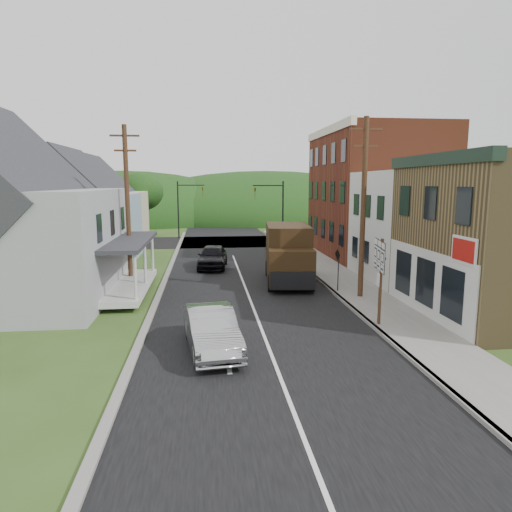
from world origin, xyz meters
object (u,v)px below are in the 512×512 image
object	(u,v)px
silver_sedan	(211,330)
route_sign_cluster	(380,269)
warning_sign	(338,264)
dark_sedan	(213,257)
delivery_van	(288,254)

from	to	relation	value
silver_sedan	route_sign_cluster	distance (m)	7.23
silver_sedan	warning_sign	size ratio (longest dim) A/B	2.02
warning_sign	silver_sedan	bearing A→B (deg)	-141.29
dark_sedan	route_sign_cluster	distance (m)	15.46
silver_sedan	warning_sign	bearing A→B (deg)	41.34
silver_sedan	route_sign_cluster	world-z (taller)	route_sign_cluster
delivery_van	route_sign_cluster	xyz separation A→B (m)	(2.13, -8.65, 0.70)
route_sign_cluster	warning_sign	xyz separation A→B (m)	(0.03, 5.85, -0.82)
warning_sign	delivery_van	bearing A→B (deg)	117.58
silver_sedan	dark_sedan	size ratio (longest dim) A/B	0.99
delivery_van	warning_sign	xyz separation A→B (m)	(2.16, -2.81, -0.12)
silver_sedan	dark_sedan	xyz separation A→B (m)	(0.31, 15.86, 0.04)
dark_sedan	route_sign_cluster	xyz separation A→B (m)	(6.46, -13.95, 1.63)
dark_sedan	warning_sign	world-z (taller)	warning_sign
route_sign_cluster	warning_sign	distance (m)	5.90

